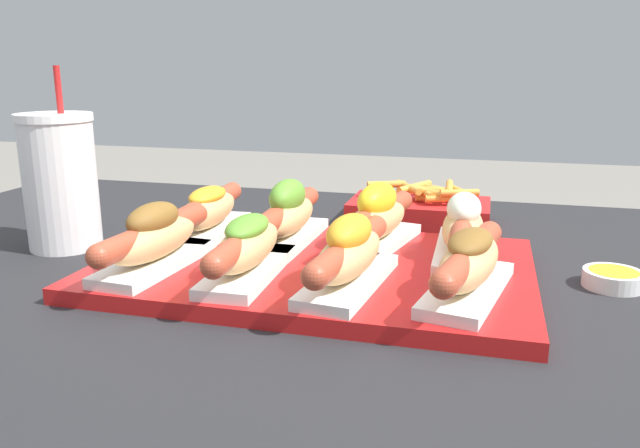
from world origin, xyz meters
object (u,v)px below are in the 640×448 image
fries_basket (420,209)px  serving_tray (316,269)px  hot_dog_6 (377,219)px  sauce_bowl (613,278)px  hot_dog_3 (469,263)px  hot_dog_5 (288,215)px  hot_dog_1 (248,246)px  drink_cup (60,181)px  hot_dog_4 (208,211)px  hot_dog_2 (349,254)px  hot_dog_7 (463,228)px  hot_dog_0 (154,238)px

fries_basket → serving_tray: bearing=-107.4°
hot_dog_6 → sauce_bowl: hot_dog_6 is taller
fries_basket → hot_dog_6: bearing=-98.9°
hot_dog_3 → hot_dog_5: (-0.23, 0.13, 0.00)m
hot_dog_1 → sauce_bowl: (0.39, 0.12, -0.04)m
hot_dog_6 → hot_dog_3: bearing=-50.6°
hot_dog_5 → serving_tray: bearing=-51.3°
hot_dog_5 → hot_dog_6: (0.11, 0.01, -0.00)m
hot_dog_3 → hot_dog_5: size_ratio=0.98×
hot_dog_5 → fries_basket: hot_dog_5 is taller
fries_basket → hot_dog_5: bearing=-124.1°
sauce_bowl → drink_cup: (-0.69, -0.02, 0.08)m
hot_dog_3 → hot_dog_6: size_ratio=1.00×
serving_tray → hot_dog_4: (-0.17, 0.08, 0.04)m
sauce_bowl → hot_dog_3: bearing=-143.4°
hot_dog_5 → drink_cup: drink_cup is taller
hot_dog_6 → fries_basket: (0.03, 0.21, -0.03)m
serving_tray → hot_dog_5: (-0.06, 0.07, 0.04)m
hot_dog_2 → hot_dog_7: size_ratio=0.99×
hot_dog_3 → hot_dog_0: bearing=-179.1°
hot_dog_1 → hot_dog_5: bearing=89.8°
hot_dog_4 → drink_cup: bearing=-165.1°
hot_dog_6 → sauce_bowl: (0.27, -0.03, -0.04)m
hot_dog_7 → fries_basket: size_ratio=1.01×
hot_dog_5 → hot_dog_6: same height
hot_dog_7 → drink_cup: 0.52m
sauce_bowl → hot_dog_0: bearing=-166.4°
drink_cup → fries_basket: drink_cup is taller
hot_dog_5 → fries_basket: (0.15, 0.22, -0.03)m
hot_dog_5 → hot_dog_7: hot_dog_5 is taller
hot_dog_1 → hot_dog_5: hot_dog_5 is taller
serving_tray → hot_dog_3: bearing=-20.1°
hot_dog_1 → hot_dog_6: 0.19m
hot_dog_0 → hot_dog_7: size_ratio=1.00×
hot_dog_4 → hot_dog_6: 0.23m
sauce_bowl → hot_dog_7: bearing=174.1°
hot_dog_1 → hot_dog_3: bearing=0.7°
hot_dog_3 → hot_dog_1: bearing=-179.3°
hot_dog_3 → hot_dog_4: (-0.35, 0.14, -0.00)m
hot_dog_5 → hot_dog_7: bearing=-0.8°
serving_tray → sauce_bowl: (0.33, 0.05, 0.00)m
hot_dog_7 → sauce_bowl: 0.17m
hot_dog_3 → drink_cup: drink_cup is taller
hot_dog_3 → hot_dog_5: hot_dog_5 is taller
hot_dog_5 → hot_dog_6: 0.11m
hot_dog_3 → hot_dog_7: (-0.01, 0.13, 0.00)m
drink_cup → fries_basket: size_ratio=1.13×
hot_dog_3 → fries_basket: 0.36m
hot_dog_2 → hot_dog_3: hot_dog_2 is taller
drink_cup → hot_dog_4: bearing=14.9°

